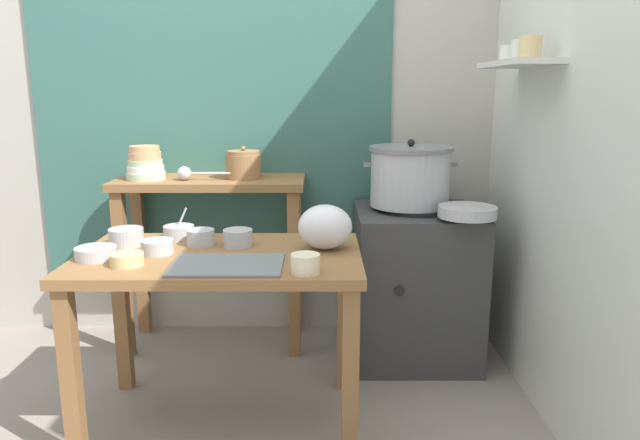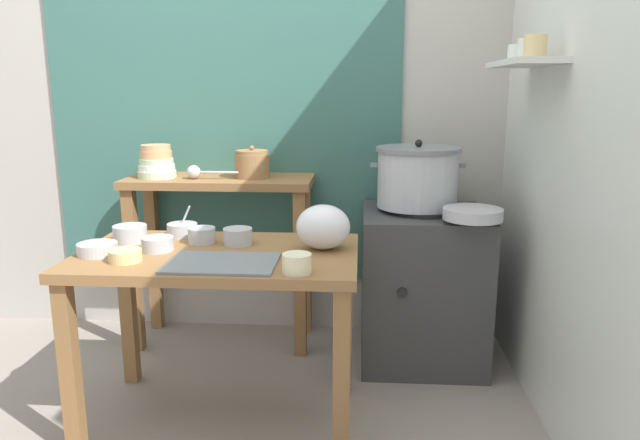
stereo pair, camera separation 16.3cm
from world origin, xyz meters
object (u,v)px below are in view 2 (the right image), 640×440
object	(u,v)px
prep_table	(219,278)
prep_bowl_2	(158,243)
prep_bowl_4	(97,248)
back_shelf_table	(221,219)
ladle	(196,172)
bowl_stack_enamel	(157,163)
clay_pot	(252,164)
prep_bowl_5	(130,233)
stove_block	(422,285)
prep_bowl_1	(182,229)
prep_bowl_7	(297,263)
wide_pan	(473,214)
prep_bowl_0	(125,255)
serving_tray	(222,263)
prep_bowl_6	(238,236)
plastic_bag	(323,227)
steamer_pot	(417,177)
prep_bowl_3	(202,235)

from	to	relation	value
prep_table	prep_bowl_2	xyz separation A→B (m)	(-0.24, -0.00, 0.14)
prep_bowl_4	back_shelf_table	bearing A→B (deg)	71.39
ladle	prep_bowl_2	xyz separation A→B (m)	(0.03, -0.71, -0.19)
bowl_stack_enamel	clay_pot	bearing A→B (deg)	3.55
clay_pot	prep_bowl_5	world-z (taller)	clay_pot
stove_block	prep_bowl_5	size ratio (longest dim) A/B	5.60
prep_bowl_1	prep_bowl_2	world-z (taller)	prep_bowl_1
back_shelf_table	prep_bowl_4	distance (m)	0.89
back_shelf_table	prep_bowl_7	bearing A→B (deg)	-63.46
prep_bowl_4	prep_bowl_2	bearing A→B (deg)	19.27
prep_bowl_7	prep_bowl_5	bearing A→B (deg)	152.92
wide_pan	prep_bowl_0	bearing A→B (deg)	-158.23
back_shelf_table	ladle	world-z (taller)	ladle
serving_tray	ladle	bearing A→B (deg)	110.60
clay_pot	prep_bowl_4	distance (m)	0.98
clay_pot	bowl_stack_enamel	distance (m)	0.49
prep_bowl_5	prep_bowl_6	distance (m)	0.46
prep_bowl_0	prep_bowl_1	size ratio (longest dim) A/B	0.91
prep_bowl_1	prep_bowl_5	xyz separation A→B (m)	(-0.19, -0.11, 0.01)
prep_table	bowl_stack_enamel	bearing A→B (deg)	123.42
plastic_bag	serving_tray	bearing A→B (deg)	-146.24
bowl_stack_enamel	steamer_pot	bearing A→B (deg)	-3.45
stove_block	prep_bowl_2	distance (m)	1.34
prep_bowl_1	prep_bowl_3	size ratio (longest dim) A/B	1.18
bowl_stack_enamel	prep_bowl_3	bearing A→B (deg)	-57.53
back_shelf_table	prep_bowl_2	world-z (taller)	back_shelf_table
back_shelf_table	prep_bowl_7	xyz separation A→B (m)	(0.51, -1.02, 0.08)
prep_bowl_2	bowl_stack_enamel	bearing A→B (deg)	108.41
bowl_stack_enamel	plastic_bag	bearing A→B (deg)	-36.70
bowl_stack_enamel	serving_tray	xyz separation A→B (m)	(0.54, -0.91, -0.25)
plastic_bag	prep_bowl_3	size ratio (longest dim) A/B	1.92
wide_pan	prep_bowl_5	size ratio (longest dim) A/B	1.89
clay_pot	serving_tray	xyz separation A→B (m)	(0.05, -0.94, -0.24)
prep_bowl_4	ladle	bearing A→B (deg)	77.04
ladle	prep_bowl_6	distance (m)	0.71
back_shelf_table	prep_bowl_3	distance (m)	0.65
plastic_bag	prep_bowl_1	world-z (taller)	plastic_bag
prep_bowl_0	steamer_pot	bearing A→B (deg)	35.47
stove_block	ladle	xyz separation A→B (m)	(-1.15, 0.07, 0.55)
ladle	prep_bowl_3	xyz separation A→B (m)	(0.18, -0.58, -0.18)
plastic_bag	prep_bowl_7	xyz separation A→B (m)	(-0.07, -0.32, -0.05)
plastic_bag	prep_bowl_2	xyz separation A→B (m)	(-0.65, -0.07, -0.06)
clay_pot	prep_bowl_3	world-z (taller)	clay_pot
prep_bowl_3	prep_bowl_7	world-z (taller)	prep_bowl_7
steamer_pot	prep_bowl_5	distance (m)	1.36
steamer_pot	wide_pan	size ratio (longest dim) A/B	1.74
steamer_pot	prep_bowl_4	distance (m)	1.49
bowl_stack_enamel	prep_bowl_5	size ratio (longest dim) A/B	1.40
clay_pot	wide_pan	xyz separation A→B (m)	(1.05, -0.38, -0.16)
prep_bowl_2	prep_bowl_4	xyz separation A→B (m)	(-0.21, -0.07, -0.00)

